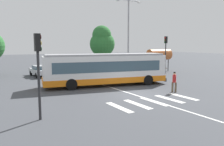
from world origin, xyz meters
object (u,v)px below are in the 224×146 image
parked_car_black (59,69)px  twin_arm_street_lamp (128,29)px  traffic_light_far_corner (166,49)px  parked_car_teal (77,67)px  parked_car_silver (40,70)px  city_transit_bus (106,69)px  bus_stop_shelter (159,55)px  pedestrian_crossing_street (174,81)px  background_tree_right (102,41)px  parked_car_charcoal (96,67)px  traffic_light_near_corner (38,62)px

parked_car_black → twin_arm_street_lamp: twin_arm_street_lamp is taller
traffic_light_far_corner → parked_car_teal: bearing=143.8°
parked_car_silver → city_transit_bus: bearing=-68.7°
city_transit_bus → parked_car_teal: (1.43, 10.53, -0.82)m
parked_car_black → parked_car_teal: same height
city_transit_bus → traffic_light_far_corner: 11.74m
parked_car_black → bus_stop_shelter: size_ratio=1.21×
pedestrian_crossing_street → parked_car_teal: (-1.87, 16.22, -0.20)m
parked_car_teal → pedestrian_crossing_street: bearing=-83.4°
parked_car_silver → parked_car_teal: bearing=8.2°
twin_arm_street_lamp → background_tree_right: twin_arm_street_lamp is taller
background_tree_right → parked_car_charcoal: bearing=-126.3°
traffic_light_near_corner → parked_car_teal: bearing=61.9°
bus_stop_shelter → twin_arm_street_lamp: bearing=171.5°
parked_car_black → traffic_light_far_corner: bearing=-28.9°
city_transit_bus → traffic_light_near_corner: (-7.97, -7.08, 1.45)m
traffic_light_near_corner → parked_car_black: bearing=69.0°
parked_car_teal → city_transit_bus: bearing=-97.8°
traffic_light_near_corner → background_tree_right: (16.15, 22.86, 1.41)m
pedestrian_crossing_street → parked_car_silver: (-7.10, 15.46, -0.20)m
pedestrian_crossing_street → parked_car_teal: size_ratio=0.38×
background_tree_right → pedestrian_crossing_street: bearing=-102.8°
traffic_light_far_corner → traffic_light_near_corner: bearing=-151.0°
city_transit_bus → twin_arm_street_lamp: bearing=42.5°
parked_car_silver → parked_car_teal: size_ratio=1.01×
parked_car_silver → parked_car_teal: same height
bus_stop_shelter → traffic_light_near_corner: bearing=-147.2°
bus_stop_shelter → background_tree_right: bearing=112.0°
city_transit_bus → background_tree_right: background_tree_right is taller
parked_car_silver → parked_car_black: (2.50, 0.54, 0.00)m
parked_car_teal → traffic_light_far_corner: traffic_light_far_corner is taller
parked_car_black → bus_stop_shelter: 14.28m
traffic_light_near_corner → traffic_light_far_corner: bearing=29.0°
parked_car_silver → bus_stop_shelter: bearing=-13.6°
city_transit_bus → parked_car_black: 10.43m
traffic_light_near_corner → twin_arm_street_lamp: 20.70m
parked_car_silver → traffic_light_far_corner: size_ratio=0.91×
parked_car_silver → parked_car_black: 2.56m
twin_arm_street_lamp → pedestrian_crossing_street: bearing=-107.8°
pedestrian_crossing_street → parked_car_charcoal: 16.16m
parked_car_teal → background_tree_right: (6.75, 5.25, 3.68)m
city_transit_bus → pedestrian_crossing_street: city_transit_bus is taller
parked_car_silver → traffic_light_near_corner: traffic_light_near_corner is taller
pedestrian_crossing_street → traffic_light_far_corner: (7.77, 9.16, 2.36)m
traffic_light_far_corner → bus_stop_shelter: bearing=65.5°
city_transit_bus → background_tree_right: (8.19, 15.78, 2.86)m
parked_car_charcoal → bus_stop_shelter: 9.28m
city_transit_bus → twin_arm_street_lamp: 10.77m
pedestrian_crossing_street → traffic_light_near_corner: traffic_light_near_corner is taller
parked_car_silver → parked_car_charcoal: bearing=4.8°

